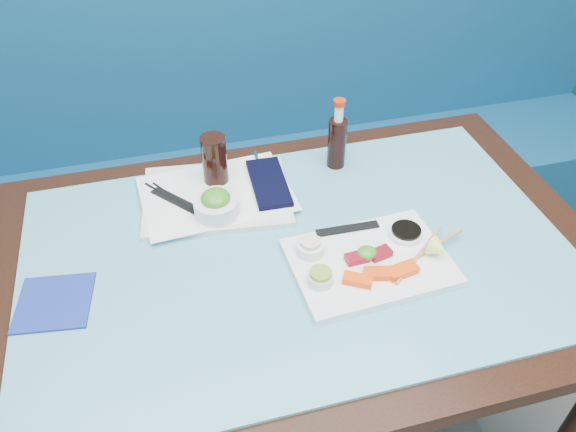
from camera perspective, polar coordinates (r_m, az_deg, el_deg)
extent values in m
cube|color=navy|center=(2.19, -4.57, 0.27)|extent=(3.00, 0.55, 0.45)
cube|color=navy|center=(2.10, -6.50, 13.98)|extent=(3.00, 0.12, 0.95)
cube|color=black|center=(1.29, 1.05, -4.48)|extent=(1.40, 0.90, 0.04)
cylinder|color=black|center=(1.83, -21.74, -7.92)|extent=(0.06, 0.06, 0.71)
cylinder|color=black|center=(1.99, 15.36, -1.20)|extent=(0.06, 0.06, 0.71)
cube|color=#5A9FB4|center=(1.27, 1.07, -3.72)|extent=(1.22, 0.76, 0.01)
cube|color=white|center=(1.25, 8.30, -4.68)|extent=(0.35, 0.26, 0.02)
cube|color=#FF460A|center=(1.18, 7.08, -6.45)|extent=(0.07, 0.06, 0.01)
cube|color=#FF3F0A|center=(1.20, 9.24, -5.78)|extent=(0.07, 0.05, 0.02)
cube|color=#FF480A|center=(1.22, 11.51, -5.45)|extent=(0.07, 0.04, 0.02)
cube|color=maroon|center=(1.23, 6.99, -4.26)|extent=(0.05, 0.03, 0.02)
cube|color=maroon|center=(1.25, 9.36, -3.77)|extent=(0.05, 0.04, 0.02)
ellipsoid|color=#36841E|center=(1.24, 8.01, -3.73)|extent=(0.06, 0.05, 0.02)
cylinder|color=white|center=(1.18, 3.31, -6.36)|extent=(0.07, 0.07, 0.02)
cylinder|color=olive|center=(1.16, 3.34, -5.83)|extent=(0.05, 0.05, 0.01)
cylinder|color=white|center=(1.23, 2.29, -3.28)|extent=(0.08, 0.08, 0.03)
cylinder|color=beige|center=(1.22, 2.31, -2.69)|extent=(0.05, 0.05, 0.01)
cylinder|color=white|center=(1.30, 11.87, -1.75)|extent=(0.09, 0.09, 0.02)
cylinder|color=black|center=(1.30, 11.93, -1.41)|extent=(0.09, 0.09, 0.01)
cone|color=#FFFE78|center=(1.26, 15.09, -3.26)|extent=(0.06, 0.06, 0.05)
cube|color=black|center=(1.30, 6.07, -1.28)|extent=(0.15, 0.03, 0.00)
cylinder|color=tan|center=(1.27, 13.23, -3.77)|extent=(0.17, 0.14, 0.01)
cylinder|color=#B37A54|center=(1.27, 13.64, -3.66)|extent=(0.23, 0.10, 0.01)
cube|color=silver|center=(1.42, -7.27, 2.03)|extent=(0.39, 0.31, 0.01)
cube|color=white|center=(1.41, -7.30, 2.28)|extent=(0.38, 0.28, 0.00)
cylinder|color=white|center=(1.34, -7.27, 0.95)|extent=(0.14, 0.14, 0.04)
ellipsoid|color=#3C821E|center=(1.32, -7.37, 1.84)|extent=(0.09, 0.09, 0.03)
cylinder|color=black|center=(1.42, -7.48, 5.70)|extent=(0.06, 0.06, 0.13)
cube|color=black|center=(1.42, -1.97, 3.38)|extent=(0.09, 0.20, 0.02)
cylinder|color=silver|center=(1.51, -3.12, 5.62)|extent=(0.01, 0.08, 0.01)
cylinder|color=black|center=(1.40, -11.23, 1.41)|extent=(0.14, 0.19, 0.01)
cylinder|color=black|center=(1.40, -10.90, 1.46)|extent=(0.12, 0.18, 0.01)
cube|color=black|center=(1.40, -11.06, 1.41)|extent=(0.13, 0.15, 0.00)
cylinder|color=black|center=(1.49, 4.99, 7.37)|extent=(0.06, 0.06, 0.14)
cylinder|color=white|center=(1.44, 5.20, 10.40)|extent=(0.03, 0.03, 0.05)
cylinder|color=#B8230B|center=(1.43, 5.27, 11.41)|extent=(0.04, 0.04, 0.01)
cube|color=navy|center=(1.26, -22.65, -8.10)|extent=(0.17, 0.17, 0.01)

